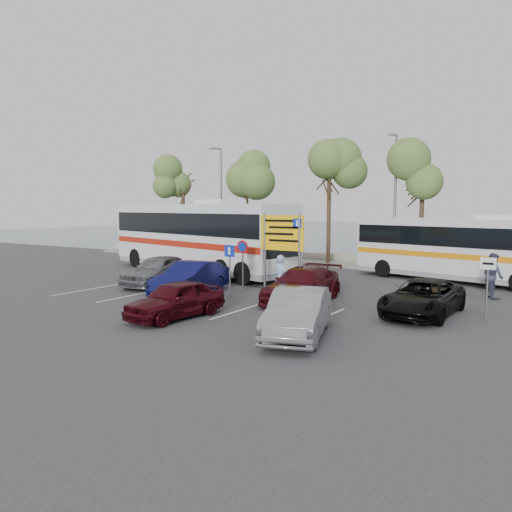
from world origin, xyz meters
The scene contains 25 objects.
ground centered at (0.00, 0.00, 0.00)m, with size 120.00×120.00×0.00m, color #333335.
kerb_strip centered at (0.00, 14.00, 0.07)m, with size 44.00×2.40×0.15m, color gray.
seawall centered at (0.00, 16.00, 0.30)m, with size 48.00×0.80×0.60m, color gray.
sea centered at (0.00, 60.00, 0.01)m, with size 140.00×140.00×0.00m, color #3F5864.
tree_far_left centered at (-14.00, 14.00, 6.33)m, with size 3.20×3.20×7.60m.
tree_left centered at (-8.00, 14.00, 6.00)m, with size 3.20×3.20×7.20m.
tree_mid centered at (-1.50, 14.00, 6.65)m, with size 3.20×3.20×8.00m.
tree_right centered at (4.50, 14.00, 6.17)m, with size 3.20×3.20×7.40m.
street_lamp_left centered at (-10.00, 13.52, 4.60)m, with size 0.45×1.15×8.01m.
street_lamp_right centered at (3.00, 13.52, 4.60)m, with size 0.45×1.15×8.01m.
direction_sign centered at (1.00, 3.20, 2.43)m, with size 2.20×0.12×3.60m.
sign_no_stop centered at (-0.60, 2.38, 1.58)m, with size 0.60×0.08×2.35m.
sign_parking centered at (-0.20, 0.79, 1.47)m, with size 0.50×0.07×2.25m.
sign_taxi centered at (9.80, 1.49, 1.42)m, with size 0.50×0.07×2.20m.
lane_markings centered at (-1.14, -1.00, 0.00)m, with size 12.02×4.20×0.01m, color silver, non-canonical shape.
coach_bus_left centered at (-6.50, 6.50, 1.99)m, with size 14.04×6.22×4.28m.
coach_bus_right centered at (7.50, 10.50, 1.62)m, with size 11.48×5.10×3.50m.
car_silver_a centered at (-5.00, 1.50, 0.76)m, with size 1.79×4.45×1.52m, color slate.
car_blue centered at (-2.00, 0.36, 0.73)m, with size 1.55×4.44×1.46m, color #10124D.
car_maroon centered at (2.91, 1.50, 0.70)m, with size 1.96×4.81×1.40m, color #490C13.
car_red centered at (0.51, -3.50, 0.66)m, with size 1.55×3.86×1.32m, color #420912.
suv_black centered at (7.71, 1.50, 0.64)m, with size 2.11×4.58×1.27m, color black.
car_silver_b centered at (5.31, -3.50, 0.72)m, with size 1.51×4.34×1.43m, color gray.
pedestrian_near centered at (2.00, 1.33, 0.95)m, with size 0.70×0.46×1.91m, color #8FAAD1.
pedestrian_far centered at (9.38, 6.50, 0.97)m, with size 0.94×0.73×1.93m, color #363A51.
Camera 1 is at (12.02, -16.51, 3.87)m, focal length 35.00 mm.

